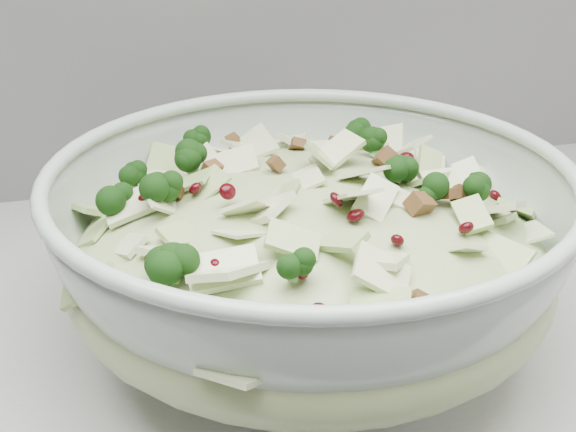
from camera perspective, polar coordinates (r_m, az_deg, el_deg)
name	(u,v)px	position (r m, az deg, el deg)	size (l,w,h in m)	color
mixing_bowl	(309,258)	(0.64, 1.54, -3.00)	(0.44, 0.44, 0.16)	#A7B7A9
salad	(310,228)	(0.62, 1.57, -0.86)	(0.43, 0.43, 0.16)	#A7B47B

